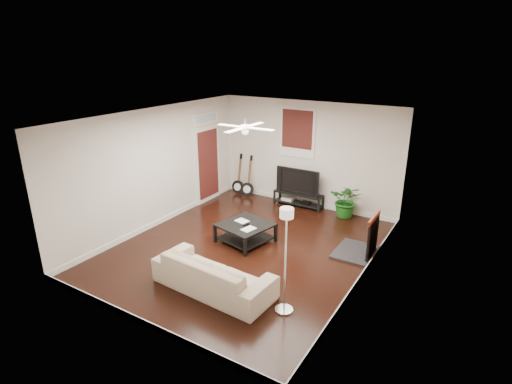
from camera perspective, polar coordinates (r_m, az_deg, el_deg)
room at (r=8.15m, az=-1.46°, el=0.85°), size 5.01×6.01×2.81m
brick_accent at (r=8.11m, az=17.49°, el=-0.20°), size 0.02×2.20×2.80m
fireplace at (r=8.52m, az=14.97°, el=-5.81°), size 0.80×1.10×0.92m
window_back at (r=10.67m, az=5.88°, el=8.33°), size 1.00×0.06×1.30m
door_left at (r=11.05m, az=-6.89°, el=4.96°), size 0.08×1.00×2.50m
tv_stand at (r=10.91m, az=6.03°, el=-1.06°), size 1.35×0.36×0.38m
tv at (r=10.75m, az=6.18°, el=1.66°), size 1.21×0.16×0.70m
coffee_table at (r=8.88m, az=-1.52°, el=-5.81°), size 1.20×1.20×0.42m
sofa at (r=7.21m, az=-6.07°, el=-11.40°), size 2.27×1.00×0.65m
floor_lamp at (r=6.36m, az=4.19°, el=-9.82°), size 0.32×0.32×1.81m
potted_plant at (r=10.32m, az=12.78°, el=-1.18°), size 0.87×0.78×0.88m
guitar_left at (r=11.66m, az=-2.61°, el=2.54°), size 0.40×0.30×1.20m
guitar_right at (r=11.45m, az=-1.24°, el=2.24°), size 0.42×0.33×1.20m
ceiling_fan at (r=7.85m, az=-1.54°, el=9.17°), size 1.24×1.24×0.32m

